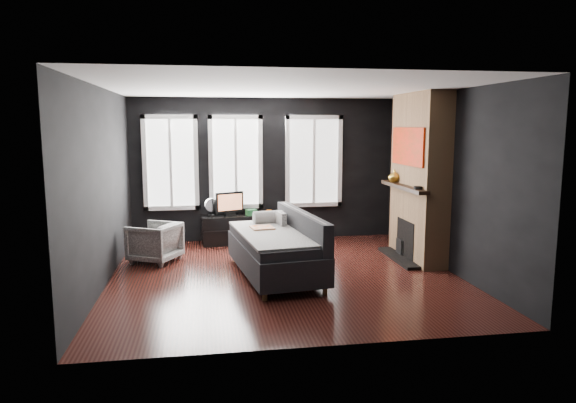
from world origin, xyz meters
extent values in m
plane|color=black|center=(0.00, 0.00, 0.00)|extent=(5.00, 5.00, 0.00)
plane|color=white|center=(0.00, 0.00, 2.70)|extent=(5.00, 5.00, 0.00)
cube|color=black|center=(0.00, 2.50, 1.35)|extent=(5.00, 0.02, 2.70)
cube|color=black|center=(-2.50, 0.00, 1.35)|extent=(0.02, 5.00, 2.70)
cube|color=black|center=(2.50, 0.00, 1.35)|extent=(0.02, 5.00, 2.70)
cube|color=gray|center=(0.03, 0.53, 0.68)|extent=(0.14, 0.36, 0.35)
imported|color=silver|center=(-1.95, 1.08, 0.35)|extent=(0.89, 0.90, 0.70)
imported|color=orange|center=(0.04, 2.20, 0.58)|extent=(0.13, 0.11, 0.11)
imported|color=#A29B81|center=(0.13, 2.32, 0.63)|extent=(0.15, 0.06, 0.21)
cube|color=#27723B|center=(-0.29, 2.19, 0.58)|extent=(0.22, 0.18, 0.11)
imported|color=gold|center=(2.05, 1.05, 1.33)|extent=(0.27, 0.27, 0.20)
cylinder|color=black|center=(2.05, 0.05, 1.25)|extent=(0.14, 0.14, 0.04)
camera|label=1|loc=(-1.11, -7.22, 2.17)|focal=32.00mm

